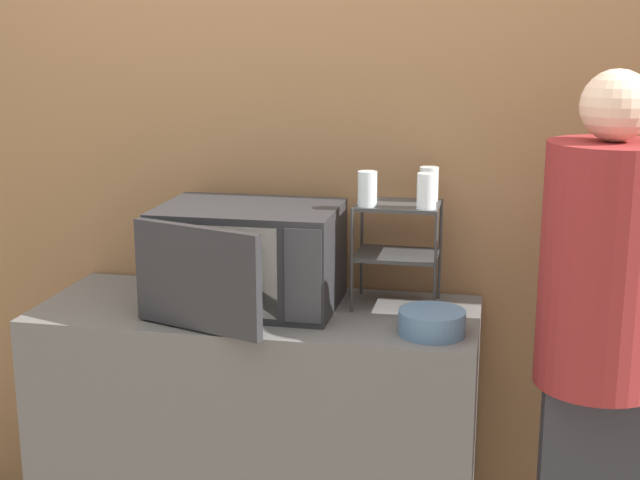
{
  "coord_description": "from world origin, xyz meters",
  "views": [
    {
      "loc": [
        0.75,
        -2.35,
        1.77
      ],
      "look_at": [
        0.2,
        0.31,
        1.12
      ],
      "focal_mm": 50.0,
      "sensor_mm": 36.0,
      "label": 1
    }
  ],
  "objects_px": {
    "glass_front_right": "(427,191)",
    "person": "(599,330)",
    "bowl": "(432,323)",
    "microwave": "(247,257)",
    "glass_back_right": "(429,184)",
    "dish_rack": "(397,233)",
    "glass_front_left": "(367,189)"
  },
  "relations": [
    {
      "from": "glass_front_left",
      "to": "person",
      "type": "xyz_separation_m",
      "value": [
        0.7,
        -0.18,
        -0.35
      ]
    },
    {
      "from": "dish_rack",
      "to": "glass_back_right",
      "type": "height_order",
      "value": "glass_back_right"
    },
    {
      "from": "dish_rack",
      "to": "glass_front_right",
      "type": "bearing_deg",
      "value": -33.89
    },
    {
      "from": "person",
      "to": "glass_front_right",
      "type": "bearing_deg",
      "value": 160.63
    },
    {
      "from": "bowl",
      "to": "person",
      "type": "distance_m",
      "value": 0.47
    },
    {
      "from": "glass_front_left",
      "to": "glass_front_right",
      "type": "bearing_deg",
      "value": -0.43
    },
    {
      "from": "glass_front_left",
      "to": "person",
      "type": "relative_size",
      "value": 0.07
    },
    {
      "from": "bowl",
      "to": "person",
      "type": "xyz_separation_m",
      "value": [
        0.47,
        0.02,
        0.01
      ]
    },
    {
      "from": "glass_back_right",
      "to": "bowl",
      "type": "relative_size",
      "value": 0.55
    },
    {
      "from": "microwave",
      "to": "glass_front_left",
      "type": "xyz_separation_m",
      "value": [
        0.38,
        0.04,
        0.23
      ]
    },
    {
      "from": "dish_rack",
      "to": "bowl",
      "type": "relative_size",
      "value": 1.7
    },
    {
      "from": "glass_front_left",
      "to": "dish_rack",
      "type": "bearing_deg",
      "value": 34.58
    },
    {
      "from": "microwave",
      "to": "glass_back_right",
      "type": "bearing_deg",
      "value": 16.81
    },
    {
      "from": "glass_back_right",
      "to": "bowl",
      "type": "distance_m",
      "value": 0.48
    },
    {
      "from": "dish_rack",
      "to": "glass_front_left",
      "type": "distance_m",
      "value": 0.18
    },
    {
      "from": "bowl",
      "to": "dish_rack",
      "type": "bearing_deg",
      "value": 117.62
    },
    {
      "from": "microwave",
      "to": "person",
      "type": "distance_m",
      "value": 1.09
    },
    {
      "from": "dish_rack",
      "to": "person",
      "type": "relative_size",
      "value": 0.2
    },
    {
      "from": "glass_back_right",
      "to": "bowl",
      "type": "height_order",
      "value": "glass_back_right"
    },
    {
      "from": "dish_rack",
      "to": "glass_back_right",
      "type": "relative_size",
      "value": 3.07
    },
    {
      "from": "dish_rack",
      "to": "microwave",
      "type": "bearing_deg",
      "value": -167.29
    },
    {
      "from": "microwave",
      "to": "dish_rack",
      "type": "bearing_deg",
      "value": 12.71
    },
    {
      "from": "glass_front_left",
      "to": "glass_back_right",
      "type": "distance_m",
      "value": 0.22
    },
    {
      "from": "person",
      "to": "dish_rack",
      "type": "bearing_deg",
      "value": 158.15
    },
    {
      "from": "microwave",
      "to": "dish_rack",
      "type": "distance_m",
      "value": 0.49
    },
    {
      "from": "glass_front_right",
      "to": "person",
      "type": "height_order",
      "value": "person"
    },
    {
      "from": "microwave",
      "to": "dish_rack",
      "type": "relative_size",
      "value": 1.72
    },
    {
      "from": "glass_front_left",
      "to": "bowl",
      "type": "height_order",
      "value": "glass_front_left"
    },
    {
      "from": "glass_back_right",
      "to": "bowl",
      "type": "bearing_deg",
      "value": -81.99
    },
    {
      "from": "bowl",
      "to": "person",
      "type": "relative_size",
      "value": 0.12
    },
    {
      "from": "dish_rack",
      "to": "glass_front_left",
      "type": "bearing_deg",
      "value": -145.42
    },
    {
      "from": "dish_rack",
      "to": "bowl",
      "type": "height_order",
      "value": "dish_rack"
    }
  ]
}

